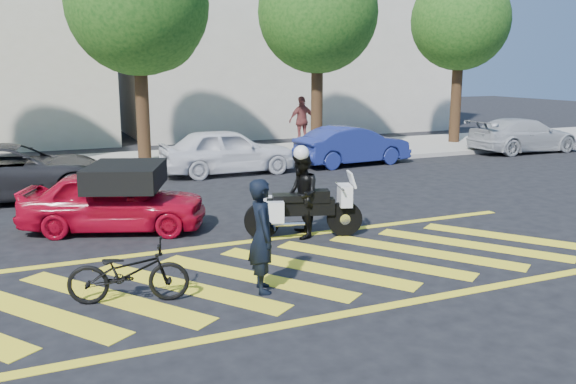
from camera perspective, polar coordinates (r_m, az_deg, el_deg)
name	(u,v)px	position (r m, az deg, el deg)	size (l,w,h in m)	color
ground	(287,272)	(10.04, -0.06, -7.49)	(90.00, 90.00, 0.00)	black
sidewalk	(145,163)	(21.27, -13.22, 2.69)	(60.00, 5.00, 0.15)	#9E998E
crosswalk	(285,272)	(10.03, -0.26, -7.50)	(12.33, 4.00, 0.01)	yellow
building_right	(283,22)	(32.40, -0.49, 15.62)	(16.00, 8.00, 11.00)	beige
tree_center	(141,9)	(21.19, -13.56, 16.27)	(4.60, 4.60, 7.56)	black
tree_right	(320,17)	(23.29, 3.01, 16.01)	(4.40, 4.40, 7.41)	black
tree_far_right	(462,25)	(26.84, 15.93, 14.80)	(4.00, 4.00, 7.10)	black
officer_bike	(262,236)	(9.00, -2.42, -4.11)	(0.62, 0.41, 1.70)	black
bicycle	(128,272)	(8.97, -14.70, -7.27)	(0.59, 1.69, 0.89)	black
police_motorcycle	(302,209)	(11.90, 1.28, -1.62)	(2.27, 1.11, 1.03)	black
officer_moto	(301,195)	(11.82, 1.23, -0.32)	(0.81, 0.63, 1.68)	black
red_convertible	(114,201)	(12.83, -15.96, -0.78)	(1.48, 3.67, 1.25)	#B30821
parked_mid_left	(13,172)	(16.68, -24.32, 1.72)	(2.34, 5.08, 1.41)	black
parked_mid_right	(228,151)	(18.99, -5.68, 3.84)	(1.69, 4.20, 1.43)	white
parked_right	(352,145)	(20.80, 6.05, 4.35)	(1.39, 3.98, 1.31)	navy
parked_far_right	(523,135)	(25.44, 21.16, 4.98)	(1.85, 4.55, 1.32)	#A6A9AD
pedestrian_right	(302,121)	(24.81, 1.33, 6.70)	(1.15, 0.48, 1.96)	brown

